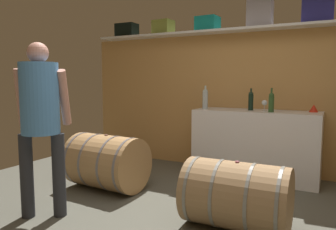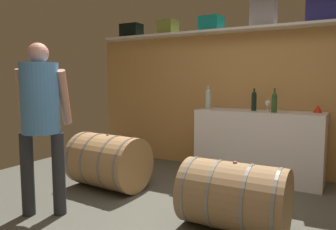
{
  "view_description": "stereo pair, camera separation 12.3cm",
  "coord_description": "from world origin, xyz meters",
  "px_view_note": "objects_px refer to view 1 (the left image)",
  "views": [
    {
      "loc": [
        0.96,
        -2.37,
        1.3
      ],
      "look_at": [
        -0.61,
        0.67,
        0.94
      ],
      "focal_mm": 34.79,
      "sensor_mm": 36.0,
      "label": 1
    },
    {
      "loc": [
        1.07,
        -2.31,
        1.3
      ],
      "look_at": [
        -0.61,
        0.67,
        0.94
      ],
      "focal_mm": 34.79,
      "sensor_mm": 36.0,
      "label": 2
    }
  ],
  "objects_px": {
    "work_cabinet": "(255,144)",
    "wine_glass": "(264,103)",
    "toolcase_olive": "(163,28)",
    "toolcase_navy": "(317,12)",
    "toolcase_grey": "(260,14)",
    "toolcase_teal": "(208,24)",
    "toolcase_black": "(127,31)",
    "wine_bottle_green": "(271,102)",
    "red_funnel": "(314,108)",
    "wine_barrel_near": "(237,195)",
    "visitor_tasting": "(40,111)",
    "wine_bottle_clear": "(205,98)",
    "wine_barrel_far": "(107,162)",
    "wine_bottle_dark": "(251,100)"
  },
  "relations": [
    {
      "from": "toolcase_navy",
      "to": "wine_bottle_clear",
      "type": "xyz_separation_m",
      "value": [
        -1.36,
        -0.26,
        -1.09
      ]
    },
    {
      "from": "toolcase_olive",
      "to": "wine_bottle_dark",
      "type": "bearing_deg",
      "value": -2.9
    },
    {
      "from": "wine_bottle_dark",
      "to": "wine_glass",
      "type": "xyz_separation_m",
      "value": [
        0.18,
        -0.04,
        -0.03
      ]
    },
    {
      "from": "wine_bottle_green",
      "to": "wine_barrel_far",
      "type": "height_order",
      "value": "wine_bottle_green"
    },
    {
      "from": "toolcase_navy",
      "to": "visitor_tasting",
      "type": "distance_m",
      "value": 3.42
    },
    {
      "from": "toolcase_navy",
      "to": "work_cabinet",
      "type": "relative_size",
      "value": 0.22
    },
    {
      "from": "wine_barrel_near",
      "to": "visitor_tasting",
      "type": "bearing_deg",
      "value": -160.9
    },
    {
      "from": "wine_glass",
      "to": "wine_bottle_clear",
      "type": "bearing_deg",
      "value": -176.48
    },
    {
      "from": "toolcase_black",
      "to": "wine_bottle_green",
      "type": "bearing_deg",
      "value": -8.6
    },
    {
      "from": "wine_bottle_green",
      "to": "visitor_tasting",
      "type": "relative_size",
      "value": 0.18
    },
    {
      "from": "toolcase_navy",
      "to": "work_cabinet",
      "type": "xyz_separation_m",
      "value": [
        -0.67,
        -0.19,
        -1.69
      ]
    },
    {
      "from": "toolcase_navy",
      "to": "wine_barrel_near",
      "type": "bearing_deg",
      "value": -109.41
    },
    {
      "from": "toolcase_teal",
      "to": "work_cabinet",
      "type": "xyz_separation_m",
      "value": [
        0.77,
        -0.19,
        -1.65
      ]
    },
    {
      "from": "toolcase_grey",
      "to": "visitor_tasting",
      "type": "bearing_deg",
      "value": -122.59
    },
    {
      "from": "toolcase_grey",
      "to": "wine_bottle_dark",
      "type": "bearing_deg",
      "value": -106.41
    },
    {
      "from": "toolcase_grey",
      "to": "wine_glass",
      "type": "height_order",
      "value": "toolcase_grey"
    },
    {
      "from": "work_cabinet",
      "to": "toolcase_olive",
      "type": "bearing_deg",
      "value": 172.69
    },
    {
      "from": "red_funnel",
      "to": "wine_barrel_near",
      "type": "height_order",
      "value": "red_funnel"
    },
    {
      "from": "work_cabinet",
      "to": "wine_barrel_far",
      "type": "height_order",
      "value": "work_cabinet"
    },
    {
      "from": "toolcase_navy",
      "to": "toolcase_black",
      "type": "bearing_deg",
      "value": 175.46
    },
    {
      "from": "toolcase_grey",
      "to": "red_funnel",
      "type": "distance_m",
      "value": 1.42
    },
    {
      "from": "toolcase_teal",
      "to": "wine_barrel_far",
      "type": "distance_m",
      "value": 2.41
    },
    {
      "from": "toolcase_teal",
      "to": "visitor_tasting",
      "type": "distance_m",
      "value": 2.72
    },
    {
      "from": "wine_bottle_green",
      "to": "wine_barrel_near",
      "type": "xyz_separation_m",
      "value": [
        -0.02,
        -1.47,
        -0.73
      ]
    },
    {
      "from": "toolcase_teal",
      "to": "wine_bottle_green",
      "type": "xyz_separation_m",
      "value": [
        0.98,
        -0.31,
        -1.07
      ]
    },
    {
      "from": "toolcase_black",
      "to": "wine_bottle_clear",
      "type": "xyz_separation_m",
      "value": [
        1.48,
        -0.26,
        -1.06
      ]
    },
    {
      "from": "toolcase_teal",
      "to": "wine_bottle_dark",
      "type": "height_order",
      "value": "toolcase_teal"
    },
    {
      "from": "toolcase_black",
      "to": "wine_bottle_green",
      "type": "height_order",
      "value": "toolcase_black"
    },
    {
      "from": "toolcase_olive",
      "to": "visitor_tasting",
      "type": "bearing_deg",
      "value": -86.59
    },
    {
      "from": "wine_bottle_dark",
      "to": "wine_bottle_green",
      "type": "distance_m",
      "value": 0.32
    },
    {
      "from": "toolcase_navy",
      "to": "visitor_tasting",
      "type": "xyz_separation_m",
      "value": [
        -2.19,
        -2.38,
        -1.13
      ]
    },
    {
      "from": "wine_bottle_green",
      "to": "wine_barrel_near",
      "type": "relative_size",
      "value": 0.34
    },
    {
      "from": "visitor_tasting",
      "to": "toolcase_teal",
      "type": "bearing_deg",
      "value": 39.49
    },
    {
      "from": "toolcase_grey",
      "to": "toolcase_teal",
      "type": "bearing_deg",
      "value": 179.53
    },
    {
      "from": "wine_bottle_green",
      "to": "wine_glass",
      "type": "relative_size",
      "value": 2.11
    },
    {
      "from": "toolcase_grey",
      "to": "wine_barrel_far",
      "type": "xyz_separation_m",
      "value": [
        -1.46,
        -1.45,
        -1.85
      ]
    },
    {
      "from": "work_cabinet",
      "to": "wine_glass",
      "type": "bearing_deg",
      "value": -10.76
    },
    {
      "from": "wine_glass",
      "to": "wine_barrel_near",
      "type": "height_order",
      "value": "wine_glass"
    },
    {
      "from": "toolcase_black",
      "to": "toolcase_olive",
      "type": "height_order",
      "value": "same"
    },
    {
      "from": "red_funnel",
      "to": "wine_barrel_far",
      "type": "xyz_separation_m",
      "value": [
        -2.17,
        -1.39,
        -0.63
      ]
    },
    {
      "from": "wine_bottle_dark",
      "to": "wine_bottle_clear",
      "type": "bearing_deg",
      "value": -172.02
    },
    {
      "from": "wine_bottle_clear",
      "to": "visitor_tasting",
      "type": "distance_m",
      "value": 2.27
    },
    {
      "from": "toolcase_olive",
      "to": "toolcase_teal",
      "type": "relative_size",
      "value": 0.94
    },
    {
      "from": "red_funnel",
      "to": "toolcase_black",
      "type": "bearing_deg",
      "value": 178.83
    },
    {
      "from": "work_cabinet",
      "to": "wine_glass",
      "type": "height_order",
      "value": "wine_glass"
    },
    {
      "from": "wine_bottle_dark",
      "to": "wine_barrel_far",
      "type": "xyz_separation_m",
      "value": [
        -1.41,
        -1.28,
        -0.71
      ]
    },
    {
      "from": "wine_bottle_dark",
      "to": "wine_barrel_near",
      "type": "xyz_separation_m",
      "value": [
        0.27,
        -1.61,
        -0.74
      ]
    },
    {
      "from": "toolcase_black",
      "to": "visitor_tasting",
      "type": "distance_m",
      "value": 2.7
    },
    {
      "from": "wine_bottle_dark",
      "to": "toolcase_olive",
      "type": "bearing_deg",
      "value": 172.95
    },
    {
      "from": "wine_bottle_green",
      "to": "red_funnel",
      "type": "relative_size",
      "value": 2.75
    }
  ]
}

